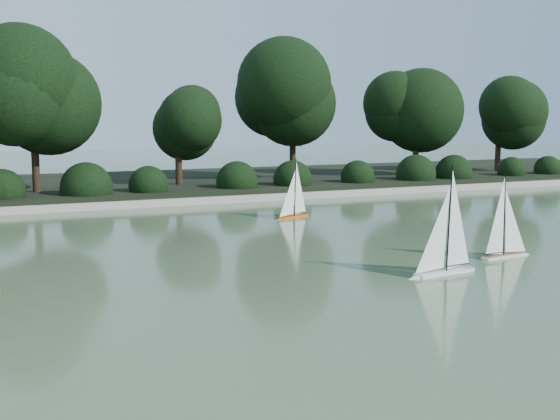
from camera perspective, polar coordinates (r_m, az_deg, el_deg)
name	(u,v)px	position (r m, az deg, el deg)	size (l,w,h in m)	color
ground	(335,280)	(9.91, 4.51, -5.73)	(80.00, 80.00, 0.00)	#344227
pond_coping	(167,202)	(18.19, -9.15, 0.63)	(40.00, 0.35, 0.18)	gray
far_bank	(133,186)	(22.06, -11.84, 1.94)	(40.00, 8.00, 0.30)	black
tree_line	(185,104)	(20.74, -7.73, 8.57)	(26.31, 3.93, 4.39)	black
shrub_hedge	(158,185)	(19.02, -9.87, 2.00)	(29.10, 1.10, 1.10)	black
sailboat_white_a	(440,257)	(10.41, 12.84, -3.74)	(1.25, 0.34, 1.70)	silver
sailboat_white_b	(509,243)	(12.03, 18.11, -2.59)	(1.08, 0.27, 1.47)	silver
sailboat_orange	(291,208)	(15.80, 0.90, 0.15)	(1.01, 0.53, 1.43)	#CC5810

